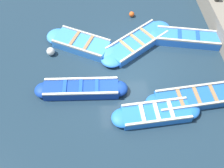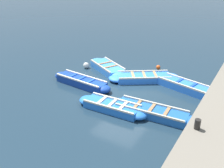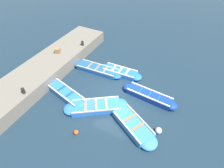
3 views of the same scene
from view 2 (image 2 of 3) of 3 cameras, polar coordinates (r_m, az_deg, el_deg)
ground_plane at (r=13.40m, az=2.03°, el=-0.85°), size 120.00×120.00×0.00m
boat_mid_row at (r=15.44m, az=-1.00°, el=3.55°), size 3.41×2.45×0.43m
boat_near_quay at (r=14.27m, az=6.97°, el=1.39°), size 3.71×2.92×0.39m
boat_far_corner at (r=13.68m, az=-6.67°, el=0.46°), size 3.63×0.98×0.45m
boat_stern_in at (r=11.38m, az=0.01°, el=-4.97°), size 3.30×0.95×0.40m
boat_alongside at (r=13.61m, az=15.68°, el=-0.54°), size 3.64×1.56×0.44m
boat_outer_right at (r=11.16m, az=8.57°, el=-5.96°), size 3.92×1.06×0.39m
bollard_north at (r=9.07m, az=18.11°, el=-8.31°), size 0.20×0.20×0.35m
buoy_orange_near at (r=15.93m, az=10.04°, el=3.64°), size 0.26×0.26×0.26m
buoy_yellow_far at (r=15.92m, az=-5.65°, el=4.08°), size 0.35×0.35×0.35m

